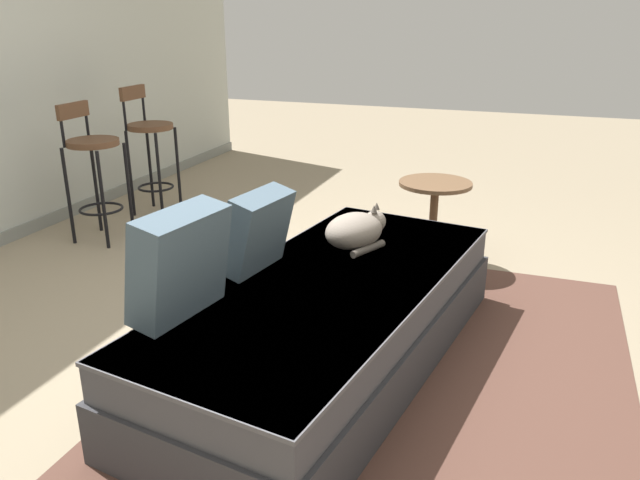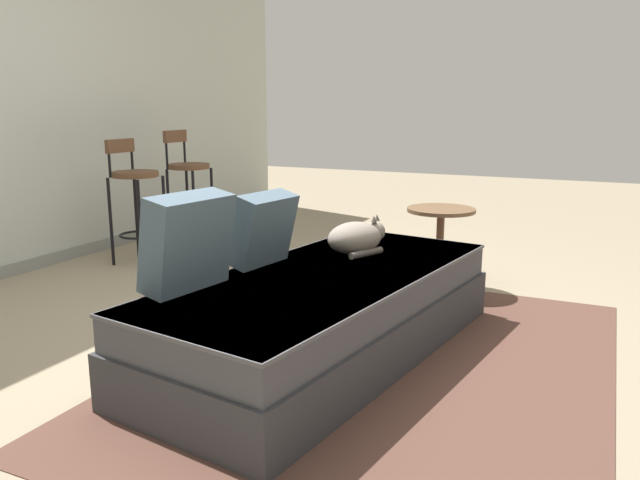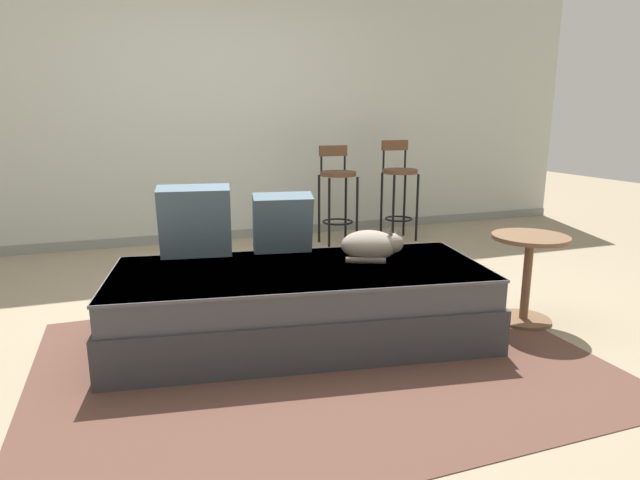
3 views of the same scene
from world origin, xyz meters
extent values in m
plane|color=gray|center=(0.00, 0.00, 0.00)|extent=(16.00, 16.00, 0.00)
cube|color=brown|center=(0.00, -0.70, 0.00)|extent=(2.72, 1.97, 0.01)
cube|color=#353539|center=(0.00, -0.40, 0.12)|extent=(2.13, 1.17, 0.25)
cube|color=#47474C|center=(0.00, -0.40, 0.33)|extent=(2.09, 1.13, 0.16)
cube|color=#525257|center=(0.00, -0.40, 0.40)|extent=(2.10, 1.14, 0.02)
cube|color=#4C6070|center=(-0.50, 0.02, 0.62)|extent=(0.43, 0.27, 0.42)
cube|color=#4C6070|center=(0.00, -0.06, 0.59)|extent=(0.37, 0.26, 0.37)
ellipsoid|color=gray|center=(0.42, -0.38, 0.49)|extent=(0.39, 0.35, 0.17)
sphere|color=gray|center=(0.54, -0.45, 0.51)|extent=(0.11, 0.11, 0.11)
cone|color=#544C44|center=(0.51, -0.45, 0.59)|extent=(0.03, 0.03, 0.04)
cone|color=#544C44|center=(0.56, -0.45, 0.59)|extent=(0.03, 0.03, 0.04)
cylinder|color=#544C44|center=(0.36, -0.47, 0.43)|extent=(0.22, 0.12, 0.04)
cylinder|color=black|center=(0.88, 1.48, 0.33)|extent=(0.02, 0.02, 0.66)
cylinder|color=black|center=(1.16, 1.48, 0.33)|extent=(0.02, 0.02, 0.66)
cylinder|color=black|center=(0.88, 1.76, 0.33)|extent=(0.02, 0.02, 0.66)
cylinder|color=black|center=(1.16, 1.76, 0.33)|extent=(0.02, 0.02, 0.66)
torus|color=black|center=(1.02, 1.62, 0.22)|extent=(0.30, 0.30, 0.02)
cylinder|color=brown|center=(1.02, 1.62, 0.68)|extent=(0.34, 0.34, 0.04)
cylinder|color=black|center=(0.90, 1.75, 0.77)|extent=(0.02, 0.02, 0.22)
cylinder|color=black|center=(1.14, 1.75, 0.77)|extent=(0.02, 0.02, 0.22)
cube|color=brown|center=(1.02, 1.75, 0.89)|extent=(0.28, 0.03, 0.10)
cylinder|color=black|center=(1.54, 1.49, 0.33)|extent=(0.02, 0.02, 0.66)
cylinder|color=black|center=(1.80, 1.49, 0.33)|extent=(0.02, 0.02, 0.66)
cylinder|color=black|center=(1.54, 1.75, 0.33)|extent=(0.02, 0.02, 0.66)
cylinder|color=black|center=(1.80, 1.75, 0.33)|extent=(0.02, 0.02, 0.66)
torus|color=black|center=(1.67, 1.62, 0.21)|extent=(0.28, 0.28, 0.02)
cylinder|color=brown|center=(1.67, 1.62, 0.68)|extent=(0.34, 0.34, 0.04)
cylinder|color=black|center=(1.55, 1.75, 0.79)|extent=(0.02, 0.02, 0.27)
cylinder|color=black|center=(1.79, 1.75, 0.79)|extent=(0.02, 0.02, 0.27)
cube|color=brown|center=(1.67, 1.75, 0.93)|extent=(0.28, 0.03, 0.10)
cylinder|color=brown|center=(1.35, -0.61, 0.25)|extent=(0.05, 0.05, 0.51)
cylinder|color=brown|center=(1.35, -0.61, 0.01)|extent=(0.32, 0.32, 0.02)
cylinder|color=brown|center=(1.35, -0.61, 0.52)|extent=(0.44, 0.44, 0.02)
camera|label=1|loc=(-2.32, -1.20, 1.50)|focal=35.00mm
camera|label=2|loc=(-2.60, -1.58, 1.20)|focal=35.00mm
camera|label=3|loc=(-0.83, -3.05, 1.21)|focal=30.00mm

